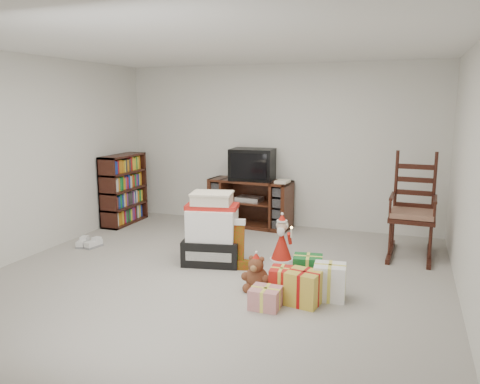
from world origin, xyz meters
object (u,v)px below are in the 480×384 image
Objects in this scene: santa_figurine at (282,243)px; gift_cluster at (298,285)px; mrs_claus_figurine at (198,230)px; crt_television at (252,164)px; tv_stand at (250,203)px; teddy_bear at (256,275)px; rocking_chair at (412,219)px; bookshelf at (124,191)px; sneaker_pair at (88,244)px; red_suitcase at (209,238)px; gift_pile at (212,233)px.

gift_cluster is at bearing -66.53° from santa_figurine.
crt_television is (0.36, 1.24, 0.77)m from mrs_claus_figurine.
tv_stand reaches higher than teddy_bear.
rocking_chair is at bearing -10.04° from tv_stand.
santa_figurine is at bearing 113.47° from gift_cluster.
bookshelf reaches higher than tv_stand.
sneaker_pair is 0.47× the size of crt_television.
rocking_chair reaches higher than red_suitcase.
tv_stand reaches higher than gift_cluster.
tv_stand is 2.21× the size of santa_figurine.
mrs_claus_figurine is at bearing -23.47° from bookshelf.
teddy_bear is (0.88, -0.80, -0.08)m from red_suitcase.
teddy_bear is 0.46m from gift_cluster.
gift_cluster is (1.67, -1.25, -0.08)m from mrs_claus_figurine.
gift_pile is 2.63× the size of sneaker_pair.
crt_television reaches higher than tv_stand.
tv_stand is 1.28m from mrs_claus_figurine.
bookshelf is 4.35m from rocking_chair.
red_suitcase is at bearing -155.83° from rocking_chair.
crt_television reaches higher than santa_figurine.
gift_pile is at bearing -5.06° from sneaker_pair.
santa_figurine reaches higher than sneaker_pair.
tv_stand is 2.04m from bookshelf.
crt_television is at bearing 120.58° from santa_figurine.
sneaker_pair is (0.27, -1.28, -0.49)m from bookshelf.
crt_television is (-0.88, 1.49, 0.75)m from santa_figurine.
bookshelf is at bearing 96.84° from sneaker_pair.
mrs_claus_figurine is at bearing -109.92° from crt_television.
red_suitcase reaches higher than teddy_bear.
mrs_claus_figurine is 0.81× the size of crt_television.
gift_cluster is (0.45, -0.06, -0.02)m from teddy_bear.
rocking_chair is at bearing 41.72° from red_suitcase.
teddy_bear is at bearing -44.25° from mrs_claus_figurine.
tv_stand reaches higher than mrs_claus_figurine.
santa_figurine is 2.63m from sneaker_pair.
mrs_claus_figurine reaches higher than red_suitcase.
gift_cluster is at bearing -40.90° from gift_pile.
bookshelf is 2.28m from red_suitcase.
red_suitcase reaches higher than sneaker_pair.
bookshelf is at bearing 156.53° from mrs_claus_figurine.
mrs_claus_figurine is at bearing 117.24° from gift_pile.
crt_television is at bearing 28.58° from tv_stand.
rocking_chair is 4.26m from sneaker_pair.
sneaker_pair is at bearing -162.24° from rocking_chair.
tv_stand is 2.40× the size of red_suitcase.
red_suitcase is at bearing -84.31° from tv_stand.
crt_television reaches higher than gift_cluster.
crt_television is (1.99, 0.53, 0.45)m from bookshelf.
santa_figurine reaches higher than red_suitcase.
tv_stand is at bearing -160.66° from crt_television.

